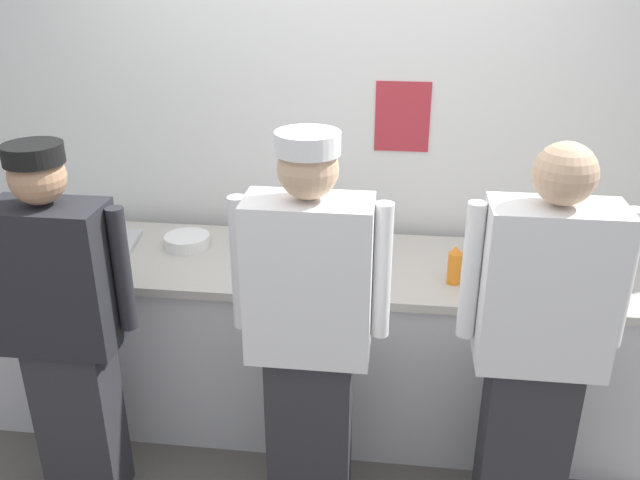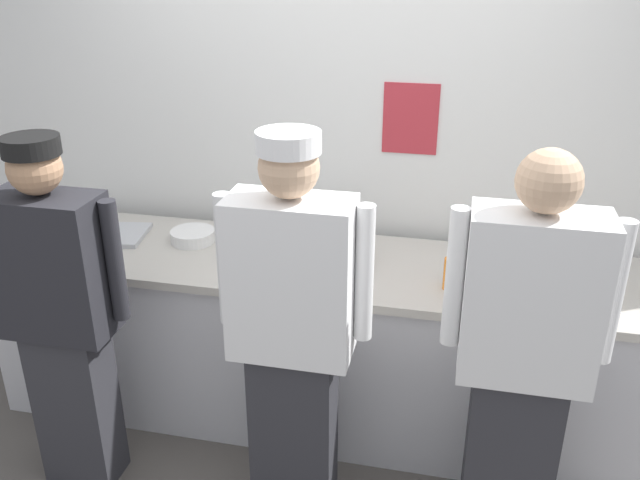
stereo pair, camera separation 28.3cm
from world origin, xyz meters
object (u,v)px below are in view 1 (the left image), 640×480
at_px(chef_center, 309,331).
at_px(plate_stack_rear, 259,235).
at_px(mixing_bowl_steel, 323,249).
at_px(sheet_tray, 90,243).
at_px(chef_near_left, 64,325).
at_px(plate_stack_front, 187,241).
at_px(chefs_knife, 523,266).
at_px(squeeze_bottle_primary, 584,252).
at_px(ramekin_yellow_sauce, 472,249).
at_px(chef_far_right, 538,345).
at_px(ramekin_green_sauce, 498,273).
at_px(squeeze_bottle_secondary, 455,265).

height_order(chef_center, plate_stack_rear, chef_center).
height_order(plate_stack_rear, mixing_bowl_steel, mixing_bowl_steel).
distance_m(mixing_bowl_steel, sheet_tray, 1.18).
distance_m(chef_near_left, plate_stack_front, 0.80).
distance_m(chef_center, mixing_bowl_steel, 0.64).
height_order(chef_near_left, chefs_knife, chef_near_left).
bearing_deg(mixing_bowl_steel, squeeze_bottle_primary, 1.51).
xyz_separation_m(chef_center, ramekin_yellow_sauce, (0.69, 0.84, 0.01)).
relative_size(chef_far_right, chefs_knife, 6.08).
height_order(ramekin_yellow_sauce, ramekin_green_sauce, ramekin_green_sauce).
xyz_separation_m(plate_stack_rear, mixing_bowl_steel, (0.34, -0.18, 0.02)).
distance_m(plate_stack_rear, mixing_bowl_steel, 0.39).
bearing_deg(chef_near_left, plate_stack_rear, 52.50).
xyz_separation_m(mixing_bowl_steel, sheet_tray, (-1.18, 0.05, -0.06)).
relative_size(mixing_bowl_steel, chefs_knife, 1.40).
height_order(chef_near_left, squeeze_bottle_primary, chef_near_left).
height_order(mixing_bowl_steel, ramekin_yellow_sauce, mixing_bowl_steel).
distance_m(chef_far_right, mixing_bowl_steel, 1.08).
xyz_separation_m(sheet_tray, ramekin_yellow_sauce, (1.89, 0.14, 0.01)).
distance_m(chef_center, squeeze_bottle_primary, 1.35).
bearing_deg(ramekin_green_sauce, chef_center, -143.75).
relative_size(chef_near_left, sheet_tray, 3.51).
xyz_separation_m(plate_stack_front, chefs_knife, (1.63, -0.03, -0.02)).
height_order(chef_center, chef_far_right, chef_center).
distance_m(mixing_bowl_steel, squeeze_bottle_primary, 1.19).
distance_m(plate_stack_front, plate_stack_rear, 0.36).
xyz_separation_m(chef_near_left, chef_center, (1.00, 0.01, 0.04)).
distance_m(sheet_tray, ramekin_yellow_sauce, 1.90).
xyz_separation_m(plate_stack_rear, squeeze_bottle_primary, (1.53, -0.15, 0.06)).
relative_size(plate_stack_rear, mixing_bowl_steel, 0.52).
height_order(sheet_tray, ramekin_yellow_sauce, ramekin_yellow_sauce).
height_order(plate_stack_rear, chefs_knife, plate_stack_rear).
height_order(chef_far_right, mixing_bowl_steel, chef_far_right).
xyz_separation_m(chef_far_right, mixing_bowl_steel, (-0.89, 0.61, 0.07)).
xyz_separation_m(sheet_tray, ramekin_green_sauce, (1.99, -0.12, 0.01)).
xyz_separation_m(squeeze_bottle_secondary, chefs_knife, (0.33, 0.20, -0.08)).
height_order(chef_near_left, sheet_tray, chef_near_left).
distance_m(plate_stack_rear, chefs_knife, 1.28).
distance_m(chef_center, chef_far_right, 0.87).
bearing_deg(sheet_tray, plate_stack_rear, 8.41).
bearing_deg(chefs_knife, chef_near_left, -159.65).
xyz_separation_m(mixing_bowl_steel, squeeze_bottle_primary, (1.19, 0.03, 0.03)).
xyz_separation_m(chef_near_left, plate_stack_front, (0.29, 0.74, 0.06)).
distance_m(sheet_tray, ramekin_green_sauce, 1.99).
relative_size(plate_stack_front, ramekin_green_sauce, 2.38).
bearing_deg(ramekin_yellow_sauce, plate_stack_front, -175.93).
relative_size(squeeze_bottle_primary, squeeze_bottle_secondary, 1.19).
bearing_deg(mixing_bowl_steel, chef_far_right, -34.39).
relative_size(plate_stack_rear, ramekin_yellow_sauce, 2.41).
bearing_deg(mixing_bowl_steel, chef_near_left, -146.45).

